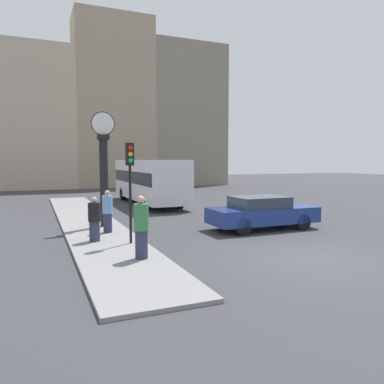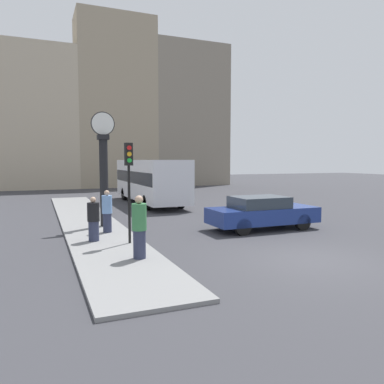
% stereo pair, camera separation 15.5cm
% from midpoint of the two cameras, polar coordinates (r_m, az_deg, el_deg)
% --- Properties ---
extents(ground_plane, '(120.00, 120.00, 0.00)m').
position_cam_midpoint_polar(ground_plane, '(11.71, 17.25, -9.84)').
color(ground_plane, '#38383D').
extents(sidewalk_corner, '(2.50, 23.10, 0.10)m').
position_cam_midpoint_polar(sidewalk_corner, '(18.53, -15.90, -4.27)').
color(sidewalk_corner, gray).
rests_on(sidewalk_corner, ground_plane).
extents(building_row, '(27.97, 5.00, 18.41)m').
position_cam_midpoint_polar(building_row, '(43.17, -12.60, 11.77)').
color(building_row, '#B7A88E').
rests_on(building_row, ground_plane).
extents(sedan_car, '(4.65, 1.85, 1.41)m').
position_cam_midpoint_polar(sedan_car, '(16.15, 10.37, -3.06)').
color(sedan_car, navy).
rests_on(sedan_car, ground_plane).
extents(bus_distant, '(2.46, 9.83, 2.95)m').
position_cam_midpoint_polar(bus_distant, '(25.27, -6.82, 1.99)').
color(bus_distant, silver).
rests_on(bus_distant, ground_plane).
extents(traffic_light_near, '(0.26, 0.24, 3.41)m').
position_cam_midpoint_polar(traffic_light_near, '(12.79, -9.78, 3.13)').
color(traffic_light_near, black).
rests_on(traffic_light_near, sidewalk_corner).
extents(street_clock, '(1.00, 0.46, 4.87)m').
position_cam_midpoint_polar(street_clock, '(16.41, -13.56, 3.10)').
color(street_clock, black).
rests_on(street_clock, sidewalk_corner).
extents(pedestrian_blue_stripe, '(0.39, 0.39, 1.66)m').
position_cam_midpoint_polar(pedestrian_blue_stripe, '(15.04, -13.04, -2.94)').
color(pedestrian_blue_stripe, '#2D334C').
rests_on(pedestrian_blue_stripe, sidewalk_corner).
extents(pedestrian_black_jacket, '(0.43, 0.43, 1.56)m').
position_cam_midpoint_polar(pedestrian_black_jacket, '(13.54, -14.97, -4.09)').
color(pedestrian_black_jacket, '#2D334C').
rests_on(pedestrian_black_jacket, sidewalk_corner).
extents(pedestrian_green_hoodie, '(0.42, 0.42, 1.83)m').
position_cam_midpoint_polar(pedestrian_green_hoodie, '(10.88, -8.14, -5.38)').
color(pedestrian_green_hoodie, '#2D334C').
rests_on(pedestrian_green_hoodie, sidewalk_corner).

